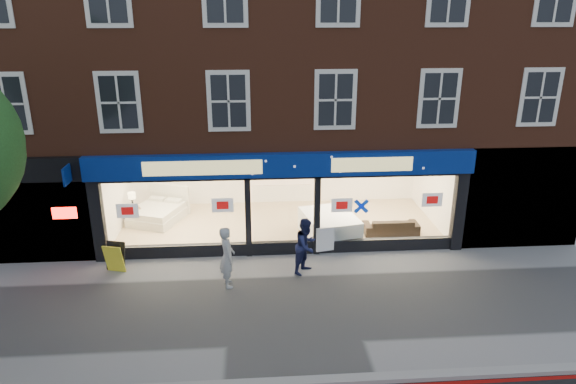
{
  "coord_description": "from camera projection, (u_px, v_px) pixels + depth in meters",
  "views": [
    {
      "loc": [
        -0.88,
        -11.38,
        7.21
      ],
      "look_at": [
        0.12,
        2.5,
        2.24
      ],
      "focal_mm": 32.0,
      "sensor_mm": 36.0,
      "label": 1
    }
  ],
  "objects": [
    {
      "name": "a_board",
      "position": [
        115.0,
        257.0,
        14.83
      ],
      "size": [
        0.66,
        0.51,
        0.88
      ],
      "primitive_type": "cube",
      "rotation": [
        0.0,
        0.0,
        -0.28
      ],
      "color": "yellow",
      "rests_on": "ground"
    },
    {
      "name": "showroom_floor",
      "position": [
        279.0,
        224.0,
        18.09
      ],
      "size": [
        11.0,
        4.5,
        0.1
      ],
      "primitive_type": "cube",
      "color": "tan",
      "rests_on": "ground"
    },
    {
      "name": "display_bed",
      "position": [
        159.0,
        212.0,
        18.28
      ],
      "size": [
        2.12,
        2.32,
        1.06
      ],
      "rotation": [
        0.0,
        0.0,
        -0.37
      ],
      "color": "beige",
      "rests_on": "showroom_floor"
    },
    {
      "name": "pedestrian_blue",
      "position": [
        306.0,
        246.0,
        14.68
      ],
      "size": [
        0.99,
        1.02,
        1.66
      ],
      "primitive_type": "imported",
      "rotation": [
        0.0,
        0.0,
        0.89
      ],
      "color": "#181D44",
      "rests_on": "ground"
    },
    {
      "name": "mattress_stack",
      "position": [
        329.0,
        226.0,
        16.88
      ],
      "size": [
        1.93,
        2.25,
        0.78
      ],
      "rotation": [
        0.0,
        0.0,
        0.2
      ],
      "color": "white",
      "rests_on": "showroom_floor"
    },
    {
      "name": "bedside_table",
      "position": [
        134.0,
        215.0,
        18.07
      ],
      "size": [
        0.6,
        0.6,
        0.55
      ],
      "primitive_type": "cube",
      "rotation": [
        0.0,
        0.0,
        0.43
      ],
      "color": "brown",
      "rests_on": "showroom_floor"
    },
    {
      "name": "kerb_stone",
      "position": [
        301.0,
        382.0,
        10.43
      ],
      "size": [
        60.0,
        0.25,
        0.12
      ],
      "primitive_type": "cube",
      "color": "gray",
      "rests_on": "ground"
    },
    {
      "name": "sofa",
      "position": [
        391.0,
        226.0,
        17.17
      ],
      "size": [
        1.83,
        0.72,
        0.53
      ],
      "primitive_type": "imported",
      "rotation": [
        0.0,
        0.0,
        3.14
      ],
      "color": "black",
      "rests_on": "showroom_floor"
    },
    {
      "name": "pedestrian_grey",
      "position": [
        227.0,
        257.0,
        13.93
      ],
      "size": [
        0.53,
        0.7,
        1.74
      ],
      "primitive_type": "imported",
      "rotation": [
        0.0,
        0.0,
        1.77
      ],
      "color": "#A6AAAE",
      "rests_on": "ground"
    },
    {
      "name": "ground",
      "position": [
        290.0,
        307.0,
        13.18
      ],
      "size": [
        120.0,
        120.0,
        0.0
      ],
      "primitive_type": "plane",
      "color": "gray",
      "rests_on": "ground"
    },
    {
      "name": "building",
      "position": [
        275.0,
        26.0,
        17.45
      ],
      "size": [
        19.0,
        8.26,
        10.3
      ],
      "color": "brown",
      "rests_on": "ground"
    }
  ]
}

